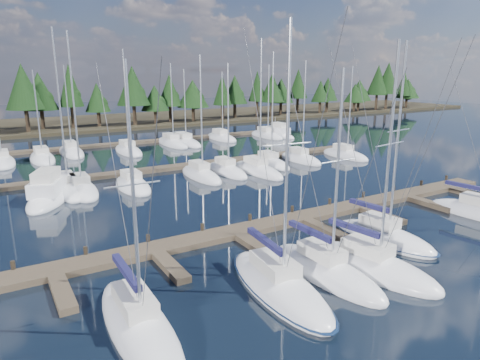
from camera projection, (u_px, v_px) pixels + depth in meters
ground at (226, 186)px, 43.63m from camera, size 260.00×260.00×0.00m
far_shore at (94, 123)px, 93.50m from camera, size 220.00×30.00×0.60m
main_dock at (305, 220)px, 33.06m from camera, size 44.00×6.13×0.90m
back_docks at (159, 153)px, 59.88m from camera, size 50.00×21.80×0.40m
front_sailboat_0 at (139, 325)px, 19.32m from camera, size 2.67×9.43×12.68m
front_sailboat_1 at (278, 285)px, 22.88m from camera, size 4.08×9.90×14.54m
front_sailboat_2 at (326, 271)px, 24.52m from camera, size 2.90×8.68×12.38m
front_sailboat_3 at (372, 266)px, 25.15m from camera, size 4.31×8.92×13.80m
front_sailboat_4 at (383, 237)px, 29.48m from camera, size 3.94×8.29×14.02m
back_sailboat_rows at (168, 158)px, 55.96m from camera, size 46.45×32.92×15.97m
motor_yacht_left at (50, 194)px, 38.92m from camera, size 6.51×9.80×4.67m
motor_yacht_right at (278, 134)px, 75.92m from camera, size 3.35×8.36×4.08m
tree_line at (106, 92)px, 83.94m from camera, size 184.27×11.45×14.27m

